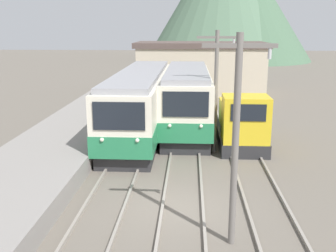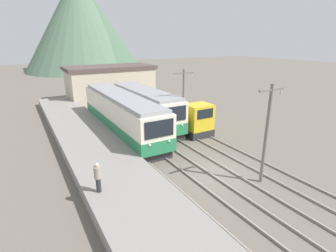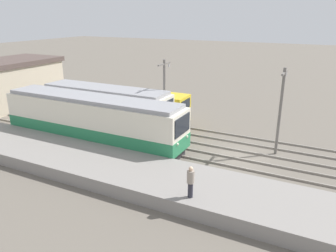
{
  "view_description": "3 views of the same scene",
  "coord_description": "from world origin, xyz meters",
  "px_view_note": "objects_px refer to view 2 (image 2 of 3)",
  "views": [
    {
      "loc": [
        0.4,
        -12.97,
        6.3
      ],
      "look_at": [
        -0.66,
        5.92,
        1.54
      ],
      "focal_mm": 42.0,
      "sensor_mm": 36.0,
      "label": 1
    },
    {
      "loc": [
        -10.64,
        -11.99,
        8.5
      ],
      "look_at": [
        -0.45,
        5.67,
        1.78
      ],
      "focal_mm": 28.0,
      "sensor_mm": 36.0,
      "label": 2
    },
    {
      "loc": [
        -21.07,
        -5.14,
        9.5
      ],
      "look_at": [
        -1.36,
        4.83,
        1.94
      ],
      "focal_mm": 35.0,
      "sensor_mm": 36.0,
      "label": 3
    }
  ],
  "objects_px": {
    "shunting_locomotive": "(188,119)",
    "commuter_train_left": "(122,116)",
    "commuter_train_center": "(145,110)",
    "person_on_platform": "(98,176)",
    "catenary_mast_near": "(267,131)",
    "catenary_mast_mid": "(184,101)"
  },
  "relations": [
    {
      "from": "shunting_locomotive",
      "to": "person_on_platform",
      "type": "distance_m",
      "value": 13.43
    },
    {
      "from": "commuter_train_left",
      "to": "catenary_mast_mid",
      "type": "xyz_separation_m",
      "value": [
        4.31,
        -3.93,
        1.66
      ]
    },
    {
      "from": "catenary_mast_near",
      "to": "person_on_platform",
      "type": "height_order",
      "value": "catenary_mast_near"
    },
    {
      "from": "shunting_locomotive",
      "to": "catenary_mast_mid",
      "type": "relative_size",
      "value": 0.96
    },
    {
      "from": "commuter_train_center",
      "to": "catenary_mast_mid",
      "type": "height_order",
      "value": "catenary_mast_mid"
    },
    {
      "from": "shunting_locomotive",
      "to": "person_on_platform",
      "type": "relative_size",
      "value": 3.53
    },
    {
      "from": "shunting_locomotive",
      "to": "catenary_mast_near",
      "type": "relative_size",
      "value": 0.96
    },
    {
      "from": "shunting_locomotive",
      "to": "commuter_train_center",
      "type": "bearing_deg",
      "value": 131.62
    },
    {
      "from": "catenary_mast_mid",
      "to": "commuter_train_center",
      "type": "bearing_deg",
      "value": 107.54
    },
    {
      "from": "commuter_train_left",
      "to": "catenary_mast_near",
      "type": "xyz_separation_m",
      "value": [
        4.31,
        -12.91,
        1.66
      ]
    },
    {
      "from": "commuter_train_left",
      "to": "shunting_locomotive",
      "type": "height_order",
      "value": "commuter_train_left"
    },
    {
      "from": "commuter_train_center",
      "to": "catenary_mast_mid",
      "type": "xyz_separation_m",
      "value": [
        1.51,
        -4.77,
        1.64
      ]
    },
    {
      "from": "commuter_train_left",
      "to": "catenary_mast_near",
      "type": "height_order",
      "value": "catenary_mast_near"
    },
    {
      "from": "commuter_train_center",
      "to": "person_on_platform",
      "type": "relative_size",
      "value": 6.9
    },
    {
      "from": "commuter_train_left",
      "to": "person_on_platform",
      "type": "relative_size",
      "value": 8.98
    },
    {
      "from": "shunting_locomotive",
      "to": "commuter_train_left",
      "type": "bearing_deg",
      "value": 156.38
    },
    {
      "from": "shunting_locomotive",
      "to": "catenary_mast_mid",
      "type": "height_order",
      "value": "catenary_mast_mid"
    },
    {
      "from": "person_on_platform",
      "to": "catenary_mast_mid",
      "type": "bearing_deg",
      "value": 33.88
    },
    {
      "from": "commuter_train_center",
      "to": "shunting_locomotive",
      "type": "height_order",
      "value": "commuter_train_center"
    },
    {
      "from": "commuter_train_center",
      "to": "catenary_mast_mid",
      "type": "bearing_deg",
      "value": -72.46
    },
    {
      "from": "commuter_train_center",
      "to": "shunting_locomotive",
      "type": "xyz_separation_m",
      "value": [
        3.0,
        -3.38,
        -0.56
      ]
    },
    {
      "from": "catenary_mast_mid",
      "to": "person_on_platform",
      "type": "relative_size",
      "value": 3.68
    }
  ]
}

